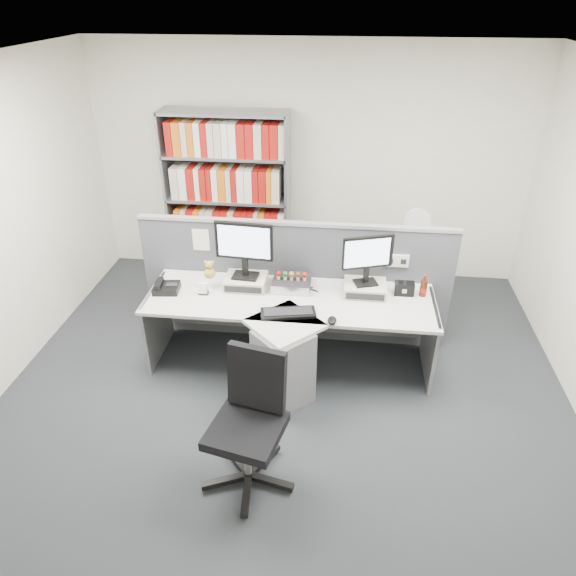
# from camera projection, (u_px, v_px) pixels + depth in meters

# --- Properties ---
(ground) EXTENTS (5.50, 5.50, 0.00)m
(ground) POSITION_uv_depth(u_px,v_px,m) (279.00, 422.00, 4.39)
(ground) COLOR #313539
(ground) RESTS_ON ground
(room_shell) EXTENTS (5.04, 5.54, 2.72)m
(room_shell) POSITION_uv_depth(u_px,v_px,m) (277.00, 224.00, 3.49)
(room_shell) COLOR white
(room_shell) RESTS_ON ground
(partition) EXTENTS (3.00, 0.08, 1.27)m
(partition) POSITION_uv_depth(u_px,v_px,m) (295.00, 281.00, 5.14)
(partition) COLOR #4B4F55
(partition) RESTS_ON ground
(desk) EXTENTS (2.60, 1.20, 0.72)m
(desk) POSITION_uv_depth(u_px,v_px,m) (287.00, 336.00, 4.68)
(desk) COLOR silver
(desk) RESTS_ON ground
(monitor_riser_left) EXTENTS (0.38, 0.31, 0.10)m
(monitor_riser_left) POSITION_uv_depth(u_px,v_px,m) (246.00, 282.00, 4.89)
(monitor_riser_left) COLOR beige
(monitor_riser_left) RESTS_ON desk
(monitor_riser_right) EXTENTS (0.38, 0.31, 0.10)m
(monitor_riser_right) POSITION_uv_depth(u_px,v_px,m) (365.00, 288.00, 4.78)
(monitor_riser_right) COLOR beige
(monitor_riser_right) RESTS_ON desk
(monitor_left) EXTENTS (0.53, 0.19, 0.54)m
(monitor_left) POSITION_uv_depth(u_px,v_px,m) (244.00, 246.00, 4.70)
(monitor_left) COLOR black
(monitor_left) RESTS_ON monitor_riser_left
(monitor_right) EXTENTS (0.44, 0.20, 0.47)m
(monitor_right) POSITION_uv_depth(u_px,v_px,m) (368.00, 256.00, 4.61)
(monitor_right) COLOR black
(monitor_right) RESTS_ON monitor_riser_right
(desktop_pc) EXTENTS (0.35, 0.31, 0.09)m
(desktop_pc) POSITION_uv_depth(u_px,v_px,m) (292.00, 283.00, 4.87)
(desktop_pc) COLOR black
(desktop_pc) RESTS_ON desk
(figurines) EXTENTS (0.29, 0.05, 0.09)m
(figurines) POSITION_uv_depth(u_px,v_px,m) (292.00, 275.00, 4.81)
(figurines) COLOR beige
(figurines) RESTS_ON desktop_pc
(keyboard) EXTENTS (0.49, 0.26, 0.03)m
(keyboard) POSITION_uv_depth(u_px,v_px,m) (288.00, 313.00, 4.49)
(keyboard) COLOR black
(keyboard) RESTS_ON desk
(mouse) EXTENTS (0.08, 0.12, 0.05)m
(mouse) POSITION_uv_depth(u_px,v_px,m) (332.00, 320.00, 4.38)
(mouse) COLOR black
(mouse) RESTS_ON desk
(desk_phone) EXTENTS (0.25, 0.23, 0.10)m
(desk_phone) POSITION_uv_depth(u_px,v_px,m) (166.00, 287.00, 4.82)
(desk_phone) COLOR black
(desk_phone) RESTS_ON desk
(desk_calendar) EXTENTS (0.09, 0.07, 0.11)m
(desk_calendar) POSITION_uv_depth(u_px,v_px,m) (203.00, 289.00, 4.77)
(desk_calendar) COLOR black
(desk_calendar) RESTS_ON desk
(plush_toy) EXTENTS (0.10, 0.10, 0.18)m
(plush_toy) POSITION_uv_depth(u_px,v_px,m) (210.00, 271.00, 4.80)
(plush_toy) COLOR #AA9238
(plush_toy) RESTS_ON monitor_riser_left
(speaker) EXTENTS (0.18, 0.10, 0.12)m
(speaker) POSITION_uv_depth(u_px,v_px,m) (404.00, 288.00, 4.76)
(speaker) COLOR black
(speaker) RESTS_ON desk
(cola_bottle) EXTENTS (0.07, 0.07, 0.21)m
(cola_bottle) POSITION_uv_depth(u_px,v_px,m) (423.00, 288.00, 4.73)
(cola_bottle) COLOR #3F190A
(cola_bottle) RESTS_ON desk
(shelving_unit) EXTENTS (1.41, 0.40, 2.00)m
(shelving_unit) POSITION_uv_depth(u_px,v_px,m) (228.00, 202.00, 6.09)
(shelving_unit) COLOR gray
(shelving_unit) RESTS_ON ground
(filing_cabinet) EXTENTS (0.45, 0.61, 0.70)m
(filing_cabinet) POSITION_uv_depth(u_px,v_px,m) (410.00, 278.00, 5.81)
(filing_cabinet) COLOR gray
(filing_cabinet) RESTS_ON ground
(desk_fan) EXTENTS (0.28, 0.17, 0.47)m
(desk_fan) POSITION_uv_depth(u_px,v_px,m) (417.00, 224.00, 5.49)
(desk_fan) COLOR white
(desk_fan) RESTS_ON filing_cabinet
(office_chair) EXTENTS (0.68, 0.67, 1.02)m
(office_chair) POSITION_uv_depth(u_px,v_px,m) (250.00, 417.00, 3.68)
(office_chair) COLOR silver
(office_chair) RESTS_ON ground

